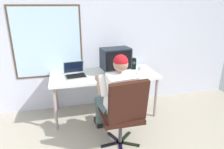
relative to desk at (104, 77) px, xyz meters
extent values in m
cube|color=silver|center=(-0.10, 0.44, 0.72)|extent=(5.78, 0.06, 2.83)
cube|color=#4C3828|center=(-0.89, 0.40, 0.56)|extent=(1.15, 0.01, 1.23)
cube|color=silver|center=(-0.89, 0.40, 0.56)|extent=(1.09, 0.02, 1.17)
cylinder|color=gray|center=(-0.83, -0.32, -0.34)|extent=(0.05, 0.05, 0.71)
cylinder|color=gray|center=(0.83, -0.32, -0.34)|extent=(0.05, 0.05, 0.71)
cylinder|color=gray|center=(-0.83, 0.32, -0.34)|extent=(0.05, 0.05, 0.71)
cylinder|color=gray|center=(0.83, 0.32, -0.34)|extent=(0.05, 0.05, 0.71)
cube|color=silver|center=(0.00, 0.00, 0.04)|extent=(1.79, 0.76, 0.04)
cube|color=black|center=(-0.09, -0.89, -0.68)|extent=(0.28, 0.08, 0.02)
cube|color=black|center=(0.02, -1.01, -0.68)|extent=(0.10, 0.28, 0.02)
cube|color=black|center=(0.17, -0.94, -0.68)|extent=(0.26, 0.18, 0.02)
cube|color=black|center=(0.15, -0.78, -0.68)|extent=(0.24, 0.22, 0.02)
cube|color=black|center=(-0.01, -0.74, -0.68)|extent=(0.16, 0.27, 0.02)
cylinder|color=black|center=(0.04, -0.87, -0.68)|extent=(0.10, 0.10, 0.02)
cylinder|color=#3F3F44|center=(0.04, -0.87, -0.46)|extent=(0.05, 0.05, 0.42)
cube|color=black|center=(0.04, -0.87, -0.23)|extent=(0.53, 0.53, 0.06)
cube|color=black|center=(0.07, -1.10, 0.07)|extent=(0.51, 0.18, 0.54)
cylinder|color=#445456|center=(0.18, -0.59, -0.20)|extent=(0.20, 0.48, 0.15)
cylinder|color=#445456|center=(0.15, -0.36, -0.45)|extent=(0.12, 0.12, 0.49)
cube|color=black|center=(0.14, -0.30, -0.65)|extent=(0.13, 0.25, 0.08)
cylinder|color=#445456|center=(-0.14, -0.63, -0.20)|extent=(0.20, 0.48, 0.15)
cylinder|color=#445456|center=(-0.17, -0.39, -0.45)|extent=(0.12, 0.12, 0.49)
cube|color=black|center=(-0.18, -0.33, -0.65)|extent=(0.13, 0.25, 0.08)
cube|color=silver|center=(0.04, -0.84, 0.07)|extent=(0.41, 0.37, 0.58)
sphere|color=#A47760|center=(0.04, -0.84, 0.47)|extent=(0.19, 0.19, 0.19)
sphere|color=#AE141C|center=(0.04, -0.84, 0.50)|extent=(0.19, 0.19, 0.19)
cylinder|color=silver|center=(0.26, -0.77, 0.20)|extent=(0.12, 0.23, 0.28)
cylinder|color=#A47760|center=(0.25, -0.68, 0.06)|extent=(0.09, 0.15, 0.27)
sphere|color=#A47760|center=(0.24, -0.64, 0.03)|extent=(0.09, 0.09, 0.09)
cylinder|color=silver|center=(-0.18, -0.82, 0.20)|extent=(0.12, 0.24, 0.28)
cylinder|color=#A47760|center=(-0.20, -0.68, 0.15)|extent=(0.10, 0.19, 0.27)
sphere|color=#A47760|center=(-0.21, -0.59, 0.21)|extent=(0.09, 0.09, 0.09)
cube|color=beige|center=(0.20, 0.00, 0.07)|extent=(0.27, 0.22, 0.02)
cylinder|color=beige|center=(0.20, 0.00, 0.11)|extent=(0.04, 0.04, 0.07)
cube|color=#1C232D|center=(0.20, 0.00, 0.32)|extent=(0.51, 0.35, 0.35)
cube|color=black|center=(0.22, -0.15, 0.32)|extent=(0.44, 0.06, 0.31)
cube|color=gray|center=(-0.48, -0.03, 0.07)|extent=(0.36, 0.29, 0.02)
cube|color=black|center=(-0.48, -0.03, 0.08)|extent=(0.33, 0.25, 0.00)
cube|color=gray|center=(-0.50, 0.13, 0.18)|extent=(0.34, 0.14, 0.22)
cube|color=#0F1933|center=(-0.50, 0.13, 0.18)|extent=(0.32, 0.13, 0.20)
cylinder|color=silver|center=(0.59, -0.16, 0.06)|extent=(0.06, 0.06, 0.00)
cylinder|color=silver|center=(0.59, -0.16, 0.10)|extent=(0.01, 0.01, 0.07)
cylinder|color=silver|center=(0.59, -0.16, 0.16)|extent=(0.08, 0.08, 0.06)
cylinder|color=#4D0520|center=(0.59, -0.16, 0.14)|extent=(0.07, 0.07, 0.02)
cube|color=black|center=(0.57, 0.15, 0.16)|extent=(0.09, 0.09, 0.20)
cylinder|color=#333338|center=(0.57, 0.11, 0.19)|extent=(0.06, 0.01, 0.06)
camera|label=1|loc=(-0.63, -3.14, 1.19)|focal=32.03mm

